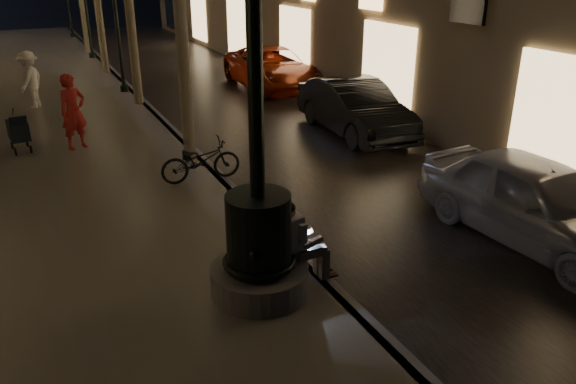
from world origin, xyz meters
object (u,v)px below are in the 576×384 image
pedestrian_white (30,80)px  stroller (18,131)px  pedestrian_red (73,112)px  car_third (273,68)px  car_second (355,108)px  seated_man_laptop (298,239)px  lamp_curb_a (179,26)px  lamp_curb_b (114,1)px  fountain_lamppost (259,228)px  car_front (536,201)px  bicycle (201,160)px

pedestrian_white → stroller: bearing=21.3°
pedestrian_red → car_third: bearing=11.3°
car_second → pedestrian_red: pedestrian_red is taller
seated_man_laptop → lamp_curb_a: (0.09, 6.00, 2.33)m
lamp_curb_b → pedestrian_white: size_ratio=2.73×
lamp_curb_b → car_second: bearing=-56.1°
fountain_lamppost → pedestrian_red: 8.13m
stroller → pedestrian_white: (0.53, 4.57, 0.36)m
lamp_curb_a → pedestrian_white: lamp_curb_a is taller
seated_man_laptop → car_third: (5.46, 13.07, -0.16)m
car_second → pedestrian_white: size_ratio=2.58×
fountain_lamppost → car_front: fountain_lamppost is taller
seated_man_laptop → bicycle: size_ratio=0.77×
seated_man_laptop → car_front: 4.45m
fountain_lamppost → lamp_curb_b: size_ratio=1.08×
car_front → car_third: 13.35m
bicycle → car_second: bearing=-65.4°
pedestrian_red → pedestrian_white: size_ratio=1.05×
pedestrian_red → bicycle: size_ratio=1.09×
lamp_curb_b → bicycle: lamp_curb_b is taller
lamp_curb_b → pedestrian_white: lamp_curb_b is taller
fountain_lamppost → pedestrian_white: 13.08m
stroller → seated_man_laptop: bearing=-73.6°
fountain_lamppost → pedestrian_white: size_ratio=2.95×
pedestrian_red → pedestrian_white: 4.95m
car_second → bicycle: (-5.10, -2.06, -0.10)m
pedestrian_white → bicycle: (2.87, -8.35, -0.43)m
seated_man_laptop → car_second: 8.31m
seated_man_laptop → car_second: bearing=52.5°
car_front → bicycle: 6.56m
stroller → fountain_lamppost: bearing=-77.3°
car_third → pedestrian_white: size_ratio=3.04×
car_front → car_second: car_front is taller
bicycle → stroller: bearing=44.6°
fountain_lamppost → lamp_curb_b: 14.16m
bicycle → pedestrian_white: bearing=21.6°
bicycle → pedestrian_red: bearing=34.1°
car_third → pedestrian_white: 8.39m
lamp_curb_a → pedestrian_red: 3.67m
car_front → pedestrian_red: size_ratio=2.39×
seated_man_laptop → car_second: seated_man_laptop is taller
seated_man_laptop → pedestrian_white: pedestrian_white is taller
seated_man_laptop → car_third: 14.16m
fountain_lamppost → lamp_curb_b: fountain_lamppost is taller
seated_man_laptop → car_front: size_ratio=0.30×
bicycle → seated_man_laptop: bearing=-176.8°
lamp_curb_a → pedestrian_white: (-3.01, 6.88, -2.15)m
bicycle → car_front: bearing=-134.2°
fountain_lamppost → car_front: (5.06, -0.25, -0.46)m
seated_man_laptop → pedestrian_red: size_ratio=0.71×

